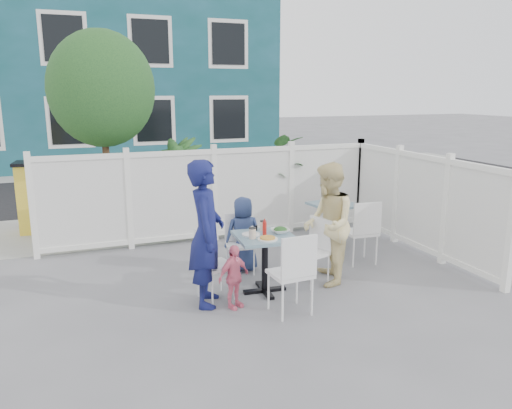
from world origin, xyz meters
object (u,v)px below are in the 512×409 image
object	(u,v)px
utility_cabinet	(39,199)
main_table	(265,248)
boy	(243,234)
chair_right	(315,246)
chair_near	(294,268)
toddler	(234,277)
chair_back	(239,239)
woman	(328,224)
spare_table	(333,213)
man	(206,233)
chair_left	(211,260)

from	to	relation	value
utility_cabinet	main_table	world-z (taller)	utility_cabinet
main_table	boy	bearing A→B (deg)	89.43
chair_right	chair_near	size ratio (longest dim) A/B	0.90
toddler	chair_near	bearing A→B (deg)	-61.74
chair_back	woman	bearing A→B (deg)	145.71
chair_right	chair_back	bearing A→B (deg)	27.36
chair_right	boy	bearing A→B (deg)	24.42
chair_back	boy	size ratio (longest dim) A/B	0.77
main_table	toddler	size ratio (longest dim) A/B	0.98
utility_cabinet	spare_table	bearing A→B (deg)	-22.43
toddler	spare_table	bearing A→B (deg)	12.82
man	toddler	size ratio (longest dim) A/B	2.28
utility_cabinet	woman	xyz separation A→B (m)	(3.76, -4.08, 0.20)
spare_table	toddler	size ratio (longest dim) A/B	1.00
chair_right	utility_cabinet	bearing A→B (deg)	22.95
chair_back	boy	world-z (taller)	boy
utility_cabinet	spare_table	xyz separation A→B (m)	(4.67, -2.61, -0.07)
utility_cabinet	chair_near	distance (m)	5.65
man	woman	xyz separation A→B (m)	(1.70, 0.09, -0.07)
chair_right	boy	size ratio (longest dim) A/B	0.82
boy	toddler	xyz separation A→B (m)	(-0.53, -1.19, -0.15)
main_table	chair_right	xyz separation A→B (m)	(0.76, 0.07, -0.07)
woman	boy	bearing A→B (deg)	-112.21
spare_table	boy	xyz separation A→B (m)	(-1.81, -0.61, -0.02)
woman	chair_back	bearing A→B (deg)	-109.71
chair_right	man	xyz separation A→B (m)	(-1.55, -0.15, 0.38)
chair_near	chair_right	bearing A→B (deg)	46.01
chair_right	chair_near	xyz separation A→B (m)	(-0.70, -0.84, 0.06)
main_table	chair_near	world-z (taller)	chair_near
utility_cabinet	toddler	world-z (taller)	utility_cabinet
chair_left	toddler	distance (m)	0.40
woman	utility_cabinet	bearing A→B (deg)	-115.96
chair_near	spare_table	bearing A→B (deg)	47.83
chair_back	chair_near	xyz separation A→B (m)	(0.12, -1.62, 0.09)
chair_back	chair_near	distance (m)	1.62
chair_left	toddler	xyz separation A→B (m)	(0.19, -0.33, -0.13)
chair_left	chair_near	size ratio (longest dim) A/B	0.90
boy	man	bearing A→B (deg)	51.47
chair_near	woman	size ratio (longest dim) A/B	0.60
spare_table	chair_left	xyz separation A→B (m)	(-2.54, -1.47, -0.04)
spare_table	boy	world-z (taller)	boy
chair_back	chair_near	bearing A→B (deg)	100.97
main_table	chair_back	bearing A→B (deg)	93.83
chair_near	boy	bearing A→B (deg)	87.81
utility_cabinet	chair_left	world-z (taller)	utility_cabinet
man	toddler	world-z (taller)	man
toddler	boy	bearing A→B (deg)	41.19
main_table	chair_left	distance (m)	0.72
chair_near	boy	world-z (taller)	boy
spare_table	man	bearing A→B (deg)	-149.18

